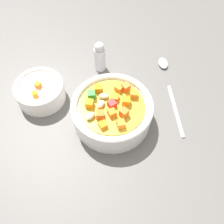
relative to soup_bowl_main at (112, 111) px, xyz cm
name	(u,v)px	position (x,y,z in cm)	size (l,w,h in cm)	color
ground_plane	(112,121)	(-0.01, 0.00, -4.24)	(140.00, 140.00, 2.00)	#565451
soup_bowl_main	(112,111)	(0.00, 0.00, 0.00)	(17.30, 17.30, 7.01)	white
spoon	(169,84)	(-9.71, -13.65, -2.77)	(11.42, 21.52, 1.08)	silver
side_bowl_small	(41,90)	(17.38, -0.41, -0.78)	(11.13, 11.13, 5.28)	white
pepper_shaker	(100,56)	(7.96, -13.37, 0.88)	(2.73, 2.73, 8.29)	silver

